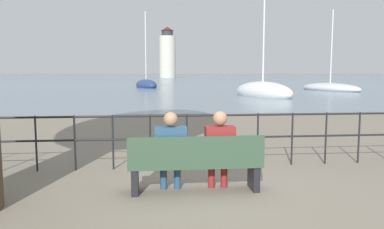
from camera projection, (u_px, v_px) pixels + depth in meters
The scene contains 10 objects.
ground_plane at pixel (195, 191), 5.85m from camera, with size 1000.00×1000.00×0.00m, color gray.
harbor_water at pixel (154, 77), 165.01m from camera, with size 600.00×300.00×0.01m.
park_bench at pixel (196, 164), 5.74m from camera, with size 2.06×0.45×0.90m.
seated_person_left at pixel (171, 148), 5.75m from camera, with size 0.49×0.35×1.25m.
seated_person_right at pixel (220, 147), 5.83m from camera, with size 0.46×0.35×1.26m.
promenade_railing at pixel (187, 132), 7.24m from camera, with size 12.74×0.04×1.05m.
sailboat_0 at pixel (330, 88), 38.98m from camera, with size 4.67×8.29×8.61m.
sailboat_1 at pixel (263, 92), 29.27m from camera, with size 4.24×7.18×8.37m.
sailboat_2 at pixel (146, 85), 46.87m from camera, with size 3.75×5.88×9.83m.
harbor_lighthouse at pixel (167, 54), 139.43m from camera, with size 6.05×6.05×18.82m.
Camera 1 is at (-0.64, -5.65, 1.84)m, focal length 35.00 mm.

